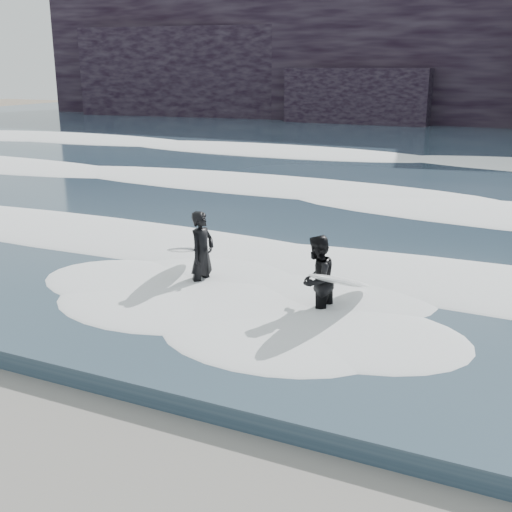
% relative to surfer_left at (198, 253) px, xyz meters
% --- Properties ---
extents(sea, '(90.00, 52.00, 0.30)m').
position_rel_surfer_left_xyz_m(sea, '(0.85, 22.05, -0.68)').
color(sea, '#2C3F4E').
rests_on(sea, ground).
extents(headland, '(70.00, 9.00, 10.00)m').
position_rel_surfer_left_xyz_m(headland, '(0.85, 39.05, 4.17)').
color(headland, black).
rests_on(headland, ground).
extents(foam_near, '(60.00, 3.20, 0.20)m').
position_rel_surfer_left_xyz_m(foam_near, '(0.85, 2.05, -0.43)').
color(foam_near, white).
rests_on(foam_near, sea).
extents(foam_mid, '(60.00, 4.00, 0.24)m').
position_rel_surfer_left_xyz_m(foam_mid, '(0.85, 9.05, -0.41)').
color(foam_mid, white).
rests_on(foam_mid, sea).
extents(foam_far, '(60.00, 4.80, 0.30)m').
position_rel_surfer_left_xyz_m(foam_far, '(0.85, 18.05, -0.38)').
color(foam_far, white).
rests_on(foam_far, sea).
extents(surfer_left, '(1.20, 2.02, 1.64)m').
position_rel_surfer_left_xyz_m(surfer_left, '(0.00, 0.00, 0.00)').
color(surfer_left, black).
rests_on(surfer_left, ground).
extents(surfer_right, '(1.16, 2.24, 1.56)m').
position_rel_surfer_left_xyz_m(surfer_right, '(2.59, -0.43, -0.04)').
color(surfer_right, black).
rests_on(surfer_right, ground).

